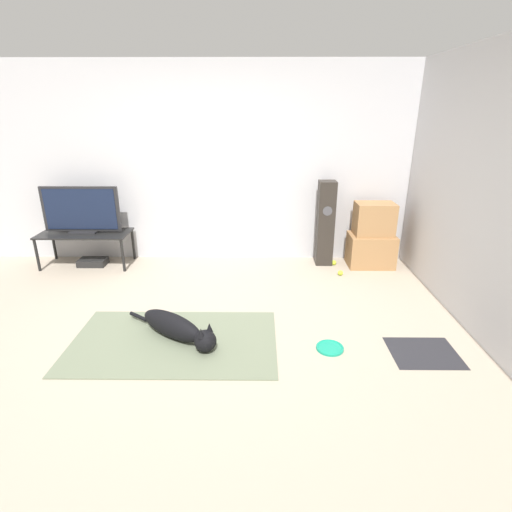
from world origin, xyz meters
The scene contains 15 objects.
ground_plane centered at (0.00, 0.00, 0.00)m, with size 12.00×12.00×0.00m, color #B2A38E.
wall_back centered at (0.00, 2.10, 1.27)m, with size 8.00×0.06×2.55m.
wall_right centered at (2.60, 0.00, 1.27)m, with size 0.06×8.00×2.55m.
area_rug centered at (-0.17, -0.11, 0.01)m, with size 1.84×1.09×0.01m.
dog centered at (-0.13, -0.07, 0.12)m, with size 0.92×0.68×0.25m.
frisbee centered at (1.22, -0.21, 0.01)m, with size 0.24×0.24×0.03m.
cardboard_box_lower centered at (2.08, 1.78, 0.21)m, with size 0.59×0.40×0.43m.
cardboard_box_upper centered at (2.08, 1.79, 0.64)m, with size 0.49×0.33×0.42m.
floor_speaker centered at (1.47, 1.86, 0.56)m, with size 0.22×0.22×1.11m.
tv_stand centered at (-1.69, 1.77, 0.40)m, with size 1.16×0.50×0.45m.
tv centered at (-1.69, 1.77, 0.75)m, with size 0.99×0.20×0.61m.
tennis_ball_by_boxes centered at (1.62, 1.43, 0.03)m, with size 0.07×0.07×0.07m.
tennis_ball_near_speaker centered at (1.60, 1.79, 0.03)m, with size 0.07×0.07×0.07m.
game_console centered at (-1.63, 1.76, 0.04)m, with size 0.36×0.23×0.09m.
door_mat centered at (2.02, -0.26, 0.00)m, with size 0.57×0.48×0.01m.
Camera 1 is at (0.60, -3.20, 1.98)m, focal length 28.00 mm.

